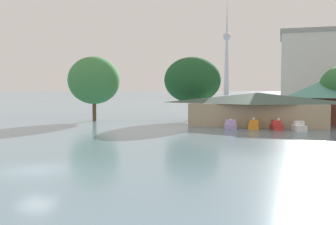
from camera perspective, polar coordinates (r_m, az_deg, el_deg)
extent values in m
plane|color=slate|center=(27.96, -19.30, -8.22)|extent=(2000.00, 2000.00, 0.00)
cube|color=#B299D8|center=(53.91, 9.40, -2.09)|extent=(1.98, 2.49, 0.71)
cube|color=#C8ADF0|center=(54.13, 9.40, -1.36)|extent=(1.55, 1.22, 0.62)
cylinder|color=#B299D8|center=(52.95, 9.43, -1.55)|extent=(0.14, 0.14, 0.46)
sphere|color=white|center=(52.92, 9.43, -1.11)|extent=(0.35, 0.35, 0.35)
cube|color=orange|center=(54.53, 12.83, -2.06)|extent=(1.51, 2.34, 0.73)
cube|color=gold|center=(54.75, 12.85, -1.33)|extent=(1.26, 1.07, 0.62)
cylinder|color=orange|center=(53.55, 12.80, -1.45)|extent=(0.14, 0.14, 0.59)
sphere|color=white|center=(53.51, 12.81, -0.93)|extent=(0.38, 0.38, 0.38)
cube|color=red|center=(54.25, 16.10, -2.14)|extent=(1.82, 2.51, 0.71)
cube|color=#E8423C|center=(54.46, 16.04, -1.42)|extent=(1.33, 1.26, 0.61)
cylinder|color=red|center=(53.32, 16.33, -1.53)|extent=(0.14, 0.14, 0.60)
sphere|color=white|center=(53.28, 16.34, -1.02)|extent=(0.36, 0.36, 0.36)
cube|color=white|center=(53.34, 19.20, -2.26)|extent=(1.99, 2.54, 0.79)
cube|color=white|center=(53.55, 19.12, -1.52)|extent=(1.45, 1.30, 0.55)
cylinder|color=white|center=(52.44, 19.52, -1.67)|extent=(0.14, 0.14, 0.46)
sphere|color=white|center=(52.41, 19.53, -1.27)|extent=(0.28, 0.28, 0.28)
cube|color=tan|center=(59.35, 13.31, -0.30)|extent=(19.95, 7.57, 3.44)
pyramid|color=#42564C|center=(59.24, 13.35, 2.15)|extent=(21.55, 8.70, 1.62)
cylinder|color=brown|center=(67.81, 22.78, 0.33)|extent=(9.46, 9.46, 4.24)
cone|color=teal|center=(67.72, 22.85, 3.42)|extent=(13.57, 13.57, 3.07)
sphere|color=#B7993D|center=(67.75, 22.89, 5.01)|extent=(0.70, 0.70, 0.70)
cylinder|color=brown|center=(67.88, -11.05, 0.01)|extent=(0.67, 0.67, 2.98)
ellipsoid|color=#3D7F42|center=(67.78, -11.10, 4.79)|extent=(9.06, 9.06, 8.33)
cylinder|color=brown|center=(68.10, 3.70, 0.13)|extent=(0.61, 0.61, 3.10)
ellipsoid|color=#1E5128|center=(68.00, 3.72, 4.92)|extent=(10.13, 10.13, 8.27)
cone|color=silver|center=(405.11, 8.86, 9.89)|extent=(5.77, 5.77, 101.20)
sphere|color=silver|center=(406.35, 8.87, 11.30)|extent=(8.17, 8.17, 8.17)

